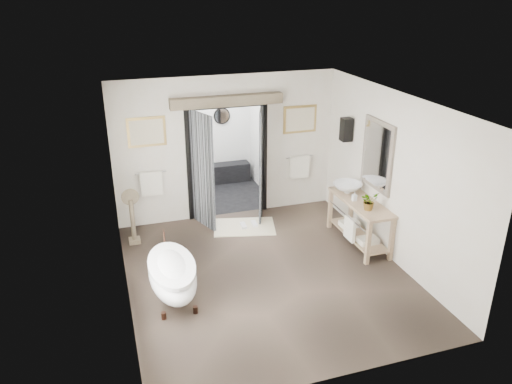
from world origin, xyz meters
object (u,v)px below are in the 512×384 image
at_px(vanity, 359,219).
at_px(rug, 244,227).
at_px(basin, 347,188).
at_px(clawfoot_tub, 172,274).

bearing_deg(vanity, rug, 144.96).
xyz_separation_m(rug, basin, (1.79, -0.83, 0.94)).
xyz_separation_m(vanity, basin, (-0.03, 0.45, 0.44)).
relative_size(clawfoot_tub, basin, 2.88).
relative_size(clawfoot_tub, vanity, 0.99).
bearing_deg(vanity, clawfoot_tub, -169.77).
relative_size(vanity, basin, 2.91).
xyz_separation_m(clawfoot_tub, vanity, (3.53, 0.64, 0.13)).
distance_m(vanity, rug, 2.27).
distance_m(clawfoot_tub, vanity, 3.59).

